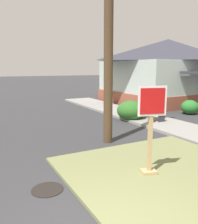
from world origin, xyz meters
TOP-DOWN VIEW (x-y plane):
  - grass_corner_patch at (2.60, 1.23)m, footprint 4.89×5.07m
  - sidewalk_strip at (6.24, 6.11)m, footprint 2.20×19.53m
  - stop_sign at (2.11, 1.56)m, footprint 0.68×0.37m
  - manhole_cover at (-0.29, 2.09)m, footprint 0.70×0.70m
  - street_bench at (6.26, 6.45)m, footprint 0.50×1.71m
  - utility_pole at (2.62, 4.46)m, footprint 1.31×0.32m
  - corner_house at (12.10, 11.56)m, footprint 8.91×8.71m
  - shrub_near_porch at (9.50, 6.85)m, footprint 1.00×1.00m
  - shrub_by_curb at (5.49, 7.09)m, footprint 1.40×1.40m

SIDE VIEW (x-z plane):
  - manhole_cover at x=-0.29m, z-range 0.00..0.02m
  - grass_corner_patch at x=2.60m, z-range 0.00..0.08m
  - sidewalk_strip at x=6.24m, z-range 0.00..0.12m
  - shrub_near_porch at x=9.50m, z-range 0.00..0.83m
  - shrub_by_curb at x=5.49m, z-range 0.00..1.02m
  - street_bench at x=6.26m, z-range 0.17..1.02m
  - stop_sign at x=2.11m, z-range 0.04..2.20m
  - corner_house at x=12.10m, z-range 0.06..4.89m
  - utility_pole at x=2.62m, z-range 0.13..9.48m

